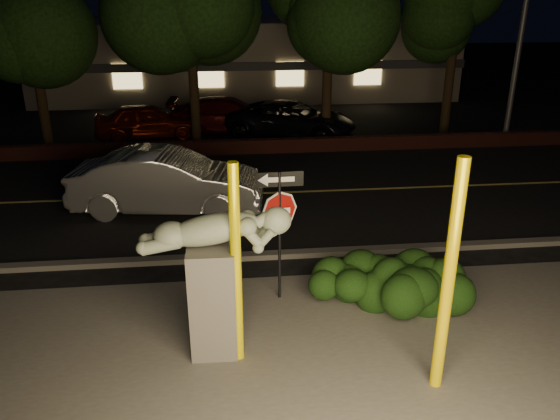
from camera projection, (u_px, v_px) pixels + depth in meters
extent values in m
plane|color=black|center=(268.00, 163.00, 18.53)|extent=(90.00, 90.00, 0.00)
cube|color=#4C4944|center=(332.00, 369.00, 8.37)|extent=(14.00, 6.00, 0.02)
cube|color=black|center=(277.00, 193.00, 15.76)|extent=(80.00, 8.00, 0.01)
cube|color=#CDB352|center=(277.00, 192.00, 15.75)|extent=(80.00, 0.12, 0.00)
cube|color=#4C4944|center=(297.00, 254.00, 11.95)|extent=(80.00, 0.25, 0.12)
cube|color=#431A15|center=(265.00, 146.00, 19.64)|extent=(40.00, 0.35, 0.50)
cube|color=black|center=(255.00, 119.00, 24.99)|extent=(40.00, 12.00, 0.01)
cube|color=gray|center=(245.00, 55.00, 31.64)|extent=(22.00, 10.00, 4.00)
cube|color=#333338|center=(250.00, 66.00, 26.93)|extent=(22.00, 0.20, 0.40)
cube|color=#FFD87F|center=(127.00, 76.00, 26.52)|extent=(1.40, 0.08, 1.20)
cube|color=#FFD87F|center=(210.00, 75.00, 26.92)|extent=(1.40, 0.08, 1.20)
cube|color=#FFD87F|center=(290.00, 74.00, 27.33)|extent=(1.40, 0.08, 1.20)
cube|color=#FFD87F|center=(368.00, 73.00, 27.73)|extent=(1.40, 0.08, 1.20)
cylinder|color=black|center=(41.00, 97.00, 19.80)|extent=(0.36, 0.36, 3.75)
cylinder|color=black|center=(194.00, 86.00, 20.45)|extent=(0.36, 0.36, 4.25)
cylinder|color=black|center=(327.00, 89.00, 20.63)|extent=(0.36, 0.36, 4.00)
cylinder|color=black|center=(449.00, 86.00, 21.61)|extent=(0.36, 0.36, 3.90)
cylinder|color=#FFE700|center=(236.00, 267.00, 8.05)|extent=(0.16, 0.16, 3.23)
cylinder|color=yellow|center=(448.00, 280.00, 7.41)|extent=(0.17, 0.17, 3.50)
cylinder|color=black|center=(280.00, 238.00, 9.88)|extent=(0.05, 0.05, 2.50)
cube|color=white|center=(280.00, 210.00, 9.69)|extent=(0.38, 0.04, 0.11)
cube|color=black|center=(280.00, 179.00, 9.47)|extent=(0.85, 0.05, 0.27)
cube|color=white|center=(280.00, 179.00, 9.47)|extent=(0.54, 0.04, 0.11)
cube|color=#4C4944|center=(213.00, 301.00, 8.50)|extent=(0.73, 0.73, 1.83)
sphere|color=slate|center=(276.00, 221.00, 8.09)|extent=(0.43, 0.43, 0.43)
ellipsoid|color=black|center=(354.00, 276.00, 10.08)|extent=(2.07, 1.20, 1.02)
ellipsoid|color=black|center=(418.00, 283.00, 9.66)|extent=(1.97, 1.24, 1.21)
ellipsoid|color=black|center=(433.00, 276.00, 10.12)|extent=(1.50, 1.01, 0.99)
cylinder|color=#4E4E53|center=(526.00, 4.00, 19.45)|extent=(0.20, 0.20, 10.04)
imported|color=#BCBCC1|center=(168.00, 182.00, 14.20)|extent=(5.10, 2.32, 1.62)
imported|color=#711503|center=(148.00, 121.00, 21.52)|extent=(4.18, 2.06, 1.37)
imported|color=#3F090C|center=(229.00, 115.00, 22.44)|extent=(5.00, 2.26, 1.42)
imported|color=black|center=(292.00, 120.00, 21.65)|extent=(5.57, 4.04, 1.41)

